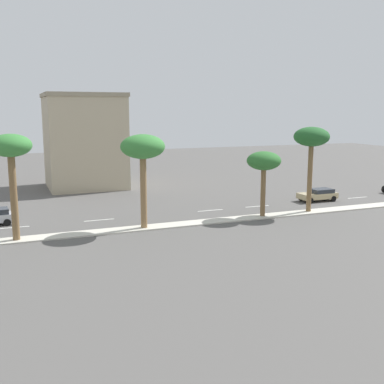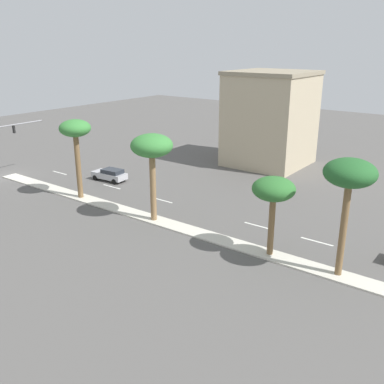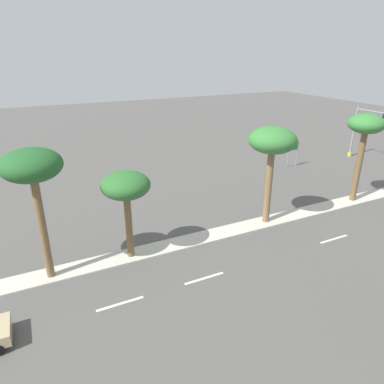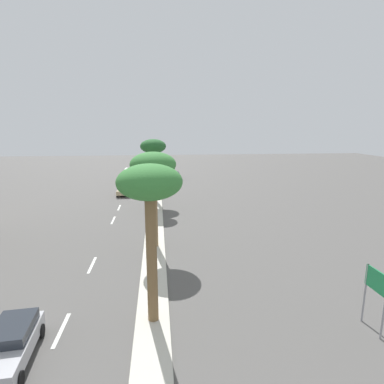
# 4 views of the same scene
# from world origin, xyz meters

# --- Properties ---
(ground_plane) EXTENTS (160.00, 160.00, 0.00)m
(ground_plane) POSITION_xyz_m (0.00, 35.45, 0.00)
(ground_plane) COLOR #565451
(median_curb) EXTENTS (1.80, 91.15, 0.12)m
(median_curb) POSITION_xyz_m (0.00, 45.58, 0.06)
(median_curb) COLOR beige
(median_curb) RESTS_ON ground
(lane_stripe_right) EXTENTS (0.20, 2.80, 0.01)m
(lane_stripe_right) POSITION_xyz_m (-4.62, 13.55, 0.01)
(lane_stripe_right) COLOR silver
(lane_stripe_right) RESTS_ON ground
(lane_stripe_mid) EXTENTS (0.20, 2.80, 0.01)m
(lane_stripe_mid) POSITION_xyz_m (-4.62, 21.16, 0.01)
(lane_stripe_mid) COLOR silver
(lane_stripe_mid) RESTS_ON ground
(lane_stripe_front) EXTENTS (0.20, 2.80, 0.01)m
(lane_stripe_front) POSITION_xyz_m (-4.62, 32.63, 0.01)
(lane_stripe_front) COLOR silver
(lane_stripe_front) RESTS_ON ground
(lane_stripe_far) EXTENTS (0.20, 2.80, 0.01)m
(lane_stripe_far) POSITION_xyz_m (-4.62, 38.15, 0.01)
(lane_stripe_far) COLOR silver
(lane_stripe_far) RESTS_ON ground
(lane_stripe_outboard) EXTENTS (0.20, 2.80, 0.01)m
(lane_stripe_outboard) POSITION_xyz_m (-4.62, 51.68, 0.01)
(lane_stripe_outboard) COLOR silver
(lane_stripe_outboard) RESTS_ON ground
(commercial_building) EXTENTS (10.38, 10.05, 12.37)m
(commercial_building) POSITION_xyz_m (-24.66, 23.23, 6.20)
(commercial_building) COLOR tan
(commercial_building) RESTS_ON ground
(palm_tree_near) EXTENTS (3.22, 3.22, 8.31)m
(palm_tree_near) POSITION_xyz_m (0.04, 13.77, 7.14)
(palm_tree_near) COLOR brown
(palm_tree_near) RESTS_ON median_curb
(palm_tree_mid) EXTENTS (3.79, 3.79, 8.08)m
(palm_tree_mid) POSITION_xyz_m (0.07, 24.20, 6.92)
(palm_tree_mid) COLOR olive
(palm_tree_mid) RESTS_ON median_curb
(palm_tree_trailing) EXTENTS (3.25, 3.25, 6.24)m
(palm_tree_trailing) POSITION_xyz_m (-0.06, 36.11, 5.30)
(palm_tree_trailing) COLOR brown
(palm_tree_trailing) RESTS_ON median_curb
(palm_tree_far) EXTENTS (3.51, 3.51, 8.47)m
(palm_tree_far) POSITION_xyz_m (-0.12, 41.47, 7.37)
(palm_tree_far) COLOR brown
(palm_tree_far) RESTS_ON median_curb
(sedan_tan_outboard) EXTENTS (2.10, 4.41, 1.39)m
(sedan_tan_outboard) POSITION_xyz_m (-4.70, 46.11, 0.75)
(sedan_tan_outboard) COLOR tan
(sedan_tan_outboard) RESTS_ON ground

